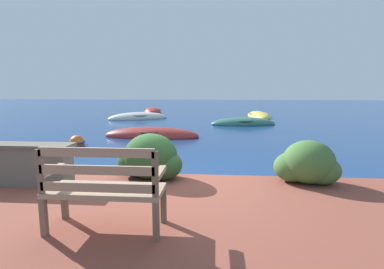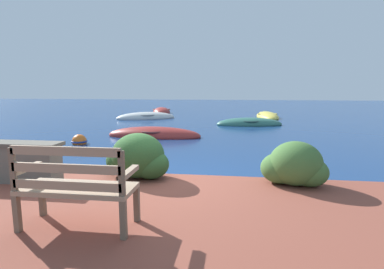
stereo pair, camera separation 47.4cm
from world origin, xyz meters
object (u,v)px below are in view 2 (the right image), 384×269
rowboat_far (146,118)px  rowboat_distant (162,112)px  rowboat_outer (267,117)px  mooring_buoy (79,141)px  rowboat_mid (249,124)px  rowboat_nearest (154,135)px  park_bench (75,185)px

rowboat_far → rowboat_distant: bearing=63.0°
rowboat_outer → mooring_buoy: 11.60m
mooring_buoy → rowboat_mid: bearing=45.3°
rowboat_nearest → mooring_buoy: rowboat_nearest is taller
rowboat_mid → rowboat_distant: 8.36m
rowboat_mid → rowboat_outer: size_ratio=0.98×
rowboat_far → rowboat_outer: size_ratio=1.08×
rowboat_far → rowboat_mid: bearing=-49.2°
rowboat_outer → rowboat_distant: size_ratio=1.30×
rowboat_distant → mooring_buoy: size_ratio=5.15×
mooring_buoy → rowboat_outer: bearing=54.4°
rowboat_nearest → rowboat_outer: bearing=59.1°
rowboat_mid → rowboat_far: 6.07m
rowboat_distant → rowboat_far: bearing=167.3°
rowboat_nearest → rowboat_far: (-2.10, 6.15, 0.00)m
rowboat_mid → rowboat_far: (-5.64, 2.25, 0.00)m
rowboat_nearest → rowboat_outer: (4.79, 7.79, -0.00)m
park_bench → rowboat_far: size_ratio=0.35×
rowboat_nearest → rowboat_distant: (-2.13, 10.04, 0.01)m
park_bench → mooring_buoy: 6.55m
park_bench → mooring_buoy: bearing=112.4°
rowboat_far → rowboat_outer: 7.09m
rowboat_nearest → rowboat_outer: rowboat_nearest is taller
rowboat_far → rowboat_nearest: bearing=-98.6°
park_bench → rowboat_outer: park_bench is taller
rowboat_distant → mooring_buoy: (0.18, -11.69, 0.01)m
mooring_buoy → rowboat_distant: bearing=90.9°
park_bench → rowboat_distant: park_bench is taller
rowboat_mid → mooring_buoy: bearing=-143.8°
rowboat_outer → rowboat_distant: rowboat_distant is taller
rowboat_outer → mooring_buoy: size_ratio=6.70×
rowboat_far → rowboat_distant: (-0.03, 3.90, 0.01)m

